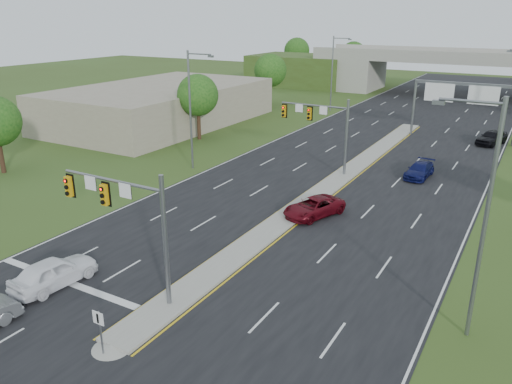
{
  "coord_description": "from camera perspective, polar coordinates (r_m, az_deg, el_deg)",
  "views": [
    {
      "loc": [
        14.81,
        -16.83,
        14.02
      ],
      "look_at": [
        -0.6,
        9.86,
        3.0
      ],
      "focal_mm": 35.0,
      "sensor_mm": 36.0,
      "label": 1
    }
  ],
  "objects": [
    {
      "name": "lane_markings",
      "position": [
        50.26,
        10.94,
        3.14
      ],
      "size": [
        23.72,
        160.0,
        0.01
      ],
      "color": "gold",
      "rests_on": "road"
    },
    {
      "name": "signal_mast_far",
      "position": [
        46.06,
        7.67,
        7.86
      ],
      "size": [
        6.62,
        0.6,
        7.0
      ],
      "color": "slate",
      "rests_on": "ground"
    },
    {
      "name": "keep_right_sign",
      "position": [
        22.96,
        -17.46,
        -14.36
      ],
      "size": [
        0.6,
        0.13,
        2.2
      ],
      "color": "slate",
      "rests_on": "ground"
    },
    {
      "name": "tree_l_mid",
      "position": [
        82.09,
        1.65,
        13.71
      ],
      "size": [
        5.2,
        5.2,
        8.12
      ],
      "color": "#382316",
      "rests_on": "ground"
    },
    {
      "name": "car_far_a",
      "position": [
        36.72,
        6.63,
        -1.72
      ],
      "size": [
        3.87,
        5.42,
        1.37
      ],
      "primitive_type": "imported",
      "rotation": [
        0.0,
        0.0,
        -0.36
      ],
      "color": "#590812",
      "rests_on": "road"
    },
    {
      "name": "car_white",
      "position": [
        29.49,
        -22.1,
        -8.46
      ],
      "size": [
        2.33,
        4.94,
        1.63
      ],
      "primitive_type": "imported",
      "rotation": [
        0.0,
        0.0,
        3.06
      ],
      "color": "white",
      "rests_on": "road"
    },
    {
      "name": "signal_mast_near",
      "position": [
        25.66,
        -14.47,
        -2.22
      ],
      "size": [
        6.62,
        0.6,
        7.0
      ],
      "color": "slate",
      "rests_on": "ground"
    },
    {
      "name": "road",
      "position": [
        55.7,
        13.63,
        4.55
      ],
      "size": [
        24.0,
        160.0,
        0.02
      ],
      "primitive_type": "cube",
      "color": "black",
      "rests_on": "ground"
    },
    {
      "name": "tree_l_near",
      "position": [
        59.02,
        -6.67,
        10.93
      ],
      "size": [
        4.8,
        4.8,
        7.6
      ],
      "color": "#382316",
      "rests_on": "ground"
    },
    {
      "name": "lightpole_l_mid",
      "position": [
        47.0,
        -7.35,
        9.82
      ],
      "size": [
        2.85,
        0.25,
        11.0
      ],
      "color": "slate",
      "rests_on": "ground"
    },
    {
      "name": "overpass",
      "position": [
        98.52,
        21.69,
        12.23
      ],
      "size": [
        80.0,
        14.0,
        8.1
      ],
      "color": "gray",
      "rests_on": "ground"
    },
    {
      "name": "commercial_building",
      "position": [
        69.48,
        -10.86,
        9.79
      ],
      "size": [
        18.0,
        30.0,
        5.0
      ],
      "primitive_type": "cube",
      "color": "gray",
      "rests_on": "ground"
    },
    {
      "name": "ground",
      "position": [
        26.44,
        -9.84,
        -12.67
      ],
      "size": [
        240.0,
        240.0,
        0.0
      ],
      "primitive_type": "plane",
      "color": "#374A1A",
      "rests_on": "ground"
    },
    {
      "name": "tree_back_b",
      "position": [
        117.74,
        11.06,
        15.18
      ],
      "size": [
        5.6,
        5.6,
        8.32
      ],
      "color": "#382316",
      "rests_on": "ground"
    },
    {
      "name": "lightpole_l_far",
      "position": [
        77.54,
        8.83,
        13.59
      ],
      "size": [
        2.85,
        0.25,
        11.0
      ],
      "color": "slate",
      "rests_on": "ground"
    },
    {
      "name": "tree_back_a",
      "position": [
        123.04,
        4.68,
        15.8
      ],
      "size": [
        6.0,
        6.0,
        8.85
      ],
      "color": "#382316",
      "rests_on": "ground"
    },
    {
      "name": "car_far_b",
      "position": [
        47.59,
        18.18,
        2.39
      ],
      "size": [
        2.1,
        4.63,
        1.32
      ],
      "primitive_type": "imported",
      "rotation": [
        0.0,
        0.0,
        -0.06
      ],
      "color": "#0B1045",
      "rests_on": "road"
    },
    {
      "name": "median",
      "position": [
        44.72,
        9.12,
        1.28
      ],
      "size": [
        2.0,
        54.0,
        0.16
      ],
      "primitive_type": "cube",
      "color": "gray",
      "rests_on": "road"
    },
    {
      "name": "car_far_c",
      "position": [
        62.86,
        25.34,
        5.68
      ],
      "size": [
        3.39,
        5.22,
        1.65
      ],
      "primitive_type": "imported",
      "rotation": [
        0.0,
        0.0,
        -0.32
      ],
      "color": "black",
      "rests_on": "road"
    },
    {
      "name": "median_nose",
      "position": [
        24.03,
        -16.16,
        -16.62
      ],
      "size": [
        2.0,
        2.0,
        0.16
      ],
      "primitive_type": "cone",
      "color": "gray",
      "rests_on": "road"
    },
    {
      "name": "lightpole_r_near",
      "position": [
        23.27,
        24.4,
        -2.05
      ],
      "size": [
        2.85,
        0.25,
        11.0
      ],
      "color": "slate",
      "rests_on": "ground"
    },
    {
      "name": "sign_gantry",
      "position": [
        62.9,
        22.64,
        10.17
      ],
      "size": [
        11.58,
        0.44,
        6.67
      ],
      "color": "slate",
      "rests_on": "ground"
    }
  ]
}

